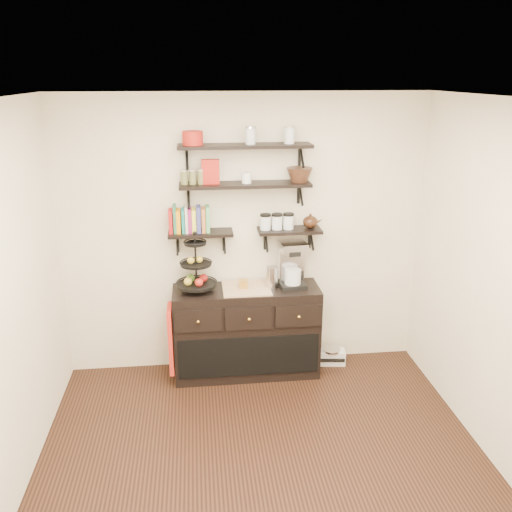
# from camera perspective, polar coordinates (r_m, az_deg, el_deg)

# --- Properties ---
(floor) EXTENTS (3.50, 3.50, 0.00)m
(floor) POSITION_cam_1_polar(r_m,az_deg,el_deg) (4.35, 1.18, -22.29)
(floor) COLOR black
(floor) RESTS_ON ground
(ceiling) EXTENTS (3.50, 3.50, 0.02)m
(ceiling) POSITION_cam_1_polar(r_m,az_deg,el_deg) (3.28, 1.51, 16.03)
(ceiling) COLOR white
(ceiling) RESTS_ON back_wall
(back_wall) EXTENTS (3.50, 0.02, 2.70)m
(back_wall) POSITION_cam_1_polar(r_m,az_deg,el_deg) (5.24, -1.24, 2.06)
(back_wall) COLOR white
(back_wall) RESTS_ON ground
(shelf_top) EXTENTS (1.20, 0.27, 0.23)m
(shelf_top) POSITION_cam_1_polar(r_m,az_deg,el_deg) (4.93, -1.17, 11.48)
(shelf_top) COLOR black
(shelf_top) RESTS_ON back_wall
(shelf_mid) EXTENTS (1.20, 0.27, 0.23)m
(shelf_mid) POSITION_cam_1_polar(r_m,az_deg,el_deg) (4.98, -1.15, 7.48)
(shelf_mid) COLOR black
(shelf_mid) RESTS_ON back_wall
(shelf_low_left) EXTENTS (0.60, 0.25, 0.23)m
(shelf_low_left) POSITION_cam_1_polar(r_m,az_deg,el_deg) (5.09, -5.85, 2.35)
(shelf_low_left) COLOR black
(shelf_low_left) RESTS_ON back_wall
(shelf_low_right) EXTENTS (0.60, 0.25, 0.23)m
(shelf_low_right) POSITION_cam_1_polar(r_m,az_deg,el_deg) (5.16, 3.52, 2.66)
(shelf_low_right) COLOR black
(shelf_low_right) RESTS_ON back_wall
(cookbooks) EXTENTS (0.36, 0.15, 0.26)m
(cookbooks) POSITION_cam_1_polar(r_m,az_deg,el_deg) (5.05, -6.90, 3.80)
(cookbooks) COLOR #AA1517
(cookbooks) RESTS_ON shelf_low_left
(glass_canisters) EXTENTS (0.32, 0.10, 0.13)m
(glass_canisters) POSITION_cam_1_polar(r_m,az_deg,el_deg) (5.12, 2.22, 3.55)
(glass_canisters) COLOR silver
(glass_canisters) RESTS_ON shelf_low_right
(sideboard) EXTENTS (1.40, 0.50, 0.92)m
(sideboard) POSITION_cam_1_polar(r_m,az_deg,el_deg) (5.35, -1.01, -7.91)
(sideboard) COLOR black
(sideboard) RESTS_ON floor
(fruit_stand) EXTENTS (0.38, 0.38, 0.56)m
(fruit_stand) POSITION_cam_1_polar(r_m,az_deg,el_deg) (5.08, -6.28, -1.64)
(fruit_stand) COLOR black
(fruit_stand) RESTS_ON sideboard
(candle) EXTENTS (0.08, 0.08, 0.08)m
(candle) POSITION_cam_1_polar(r_m,az_deg,el_deg) (5.15, -1.36, -2.91)
(candle) COLOR olive
(candle) RESTS_ON sideboard
(coffee_maker) EXTENTS (0.27, 0.26, 0.45)m
(coffee_maker) POSITION_cam_1_polar(r_m,az_deg,el_deg) (5.18, 3.80, -0.94)
(coffee_maker) COLOR black
(coffee_maker) RESTS_ON sideboard
(thermal_carafe) EXTENTS (0.11, 0.11, 0.22)m
(thermal_carafe) POSITION_cam_1_polar(r_m,az_deg,el_deg) (5.14, 1.70, -2.31)
(thermal_carafe) COLOR silver
(thermal_carafe) RESTS_ON sideboard
(apron) EXTENTS (0.04, 0.28, 0.65)m
(apron) POSITION_cam_1_polar(r_m,az_deg,el_deg) (5.25, -8.95, -8.59)
(apron) COLOR #B72A13
(apron) RESTS_ON sideboard
(radio) EXTENTS (0.30, 0.21, 0.17)m
(radio) POSITION_cam_1_polar(r_m,az_deg,el_deg) (5.73, 7.90, -10.39)
(radio) COLOR silver
(radio) RESTS_ON floor
(recipe_box) EXTENTS (0.16, 0.07, 0.22)m
(recipe_box) POSITION_cam_1_polar(r_m,az_deg,el_deg) (4.94, -4.81, 8.83)
(recipe_box) COLOR #AB1D13
(recipe_box) RESTS_ON shelf_mid
(walnut_bowl) EXTENTS (0.24, 0.24, 0.13)m
(walnut_bowl) POSITION_cam_1_polar(r_m,az_deg,el_deg) (5.04, 4.59, 8.51)
(walnut_bowl) COLOR black
(walnut_bowl) RESTS_ON shelf_mid
(ramekins) EXTENTS (0.09, 0.09, 0.10)m
(ramekins) POSITION_cam_1_polar(r_m,az_deg,el_deg) (4.97, -1.00, 8.23)
(ramekins) COLOR white
(ramekins) RESTS_ON shelf_mid
(teapot) EXTENTS (0.21, 0.16, 0.14)m
(teapot) POSITION_cam_1_polar(r_m,az_deg,el_deg) (5.17, 5.74, 3.70)
(teapot) COLOR black
(teapot) RESTS_ON shelf_low_right
(red_pot) EXTENTS (0.18, 0.18, 0.12)m
(red_pot) POSITION_cam_1_polar(r_m,az_deg,el_deg) (4.89, -6.68, 12.23)
(red_pot) COLOR #AB1D13
(red_pot) RESTS_ON shelf_top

